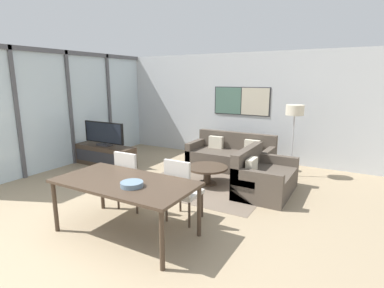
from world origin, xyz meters
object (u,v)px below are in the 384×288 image
sofa_main (231,157)px  fruit_bowl (132,184)px  television (104,134)px  floor_lamp (295,115)px  sofa_side (262,178)px  coffee_table (207,171)px  dining_chair_centre (181,188)px  dining_chair_left (131,178)px  tv_console (105,155)px  dining_table (125,185)px

sofa_main → fruit_bowl: bearing=-87.6°
television → floor_lamp: size_ratio=0.78×
sofa_side → coffee_table: 1.12m
dining_chair_centre → fruit_bowl: (-0.25, -0.81, 0.27)m
sofa_side → dining_chair_left: bearing=137.1°
tv_console → sofa_side: sofa_side is taller
coffee_table → dining_chair_centre: bearing=-76.3°
coffee_table → fruit_bowl: bearing=-86.3°
dining_chair_centre → floor_lamp: bearing=72.2°
dining_chair_left → dining_chair_centre: 0.96m
television → floor_lamp: floor_lamp is taller
fruit_bowl → television: bearing=140.7°
sofa_side → dining_chair_left: 2.46m
dining_chair_left → dining_chair_centre: same height
fruit_bowl → dining_chair_centre: bearing=72.9°
dining_chair_left → coffee_table: bearing=71.8°
dining_table → television: bearing=139.9°
tv_console → dining_table: 3.64m
television → sofa_main: bearing=25.4°
coffee_table → dining_chair_centre: 1.74m
floor_lamp → coffee_table: bearing=-135.0°
tv_console → dining_table: dining_table is taller
fruit_bowl → floor_lamp: 4.10m
tv_console → sofa_side: (3.94, 0.14, 0.02)m
coffee_table → dining_chair_centre: size_ratio=0.85×
tv_console → floor_lamp: floor_lamp is taller
coffee_table → floor_lamp: floor_lamp is taller
floor_lamp → dining_table: bearing=-111.3°
sofa_side → dining_chair_centre: size_ratio=1.41×
dining_chair_left → floor_lamp: size_ratio=0.62×
coffee_table → dining_table: size_ratio=0.43×
tv_console → dining_chair_left: bearing=-36.0°
television → sofa_main: 3.18m
dining_table → fruit_bowl: size_ratio=6.61×
dining_table → tv_console: bearing=139.9°
sofa_side → dining_chair_centre: 1.93m
dining_table → floor_lamp: 4.08m
tv_console → fruit_bowl: bearing=-39.3°
sofa_side → tv_console: bearing=92.0°
tv_console → dining_chair_left: dining_chair_left is taller
tv_console → sofa_main: sofa_main is taller
television → coffee_table: (2.83, 0.03, -0.52)m
dining_table → dining_chair_left: dining_chair_left is taller
sofa_main → dining_table: (-0.07, -3.67, 0.43)m
dining_chair_centre → coffee_table: bearing=103.7°
television → dining_chair_left: size_ratio=1.26×
sofa_side → fruit_bowl: (-0.95, -2.59, 0.54)m
sofa_main → coffee_table: (0.00, -1.31, 0.01)m
coffee_table → dining_table: (-0.07, -2.36, 0.43)m
fruit_bowl → floor_lamp: bearing=72.4°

